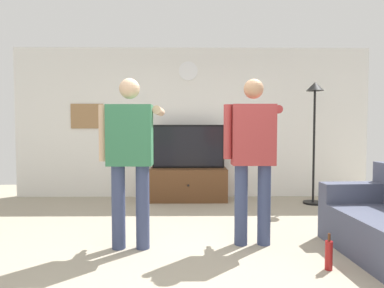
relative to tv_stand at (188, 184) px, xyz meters
name	(u,v)px	position (x,y,z in m)	size (l,w,h in m)	color
ground_plane	(196,259)	(0.07, -2.60, -0.28)	(8.40, 8.40, 0.00)	#9E937F
back_wall	(192,123)	(0.07, 0.35, 1.07)	(6.40, 0.10, 2.70)	silver
tv_stand	(188,184)	(0.00, 0.00, 0.00)	(1.32, 0.56, 0.56)	brown
television	(188,146)	(0.00, 0.05, 0.66)	(1.25, 0.07, 0.75)	black
wall_clock	(188,71)	(0.00, 0.29, 2.00)	(0.34, 0.34, 0.03)	white
framed_picture	(87,116)	(-1.82, 0.30, 1.19)	(0.59, 0.04, 0.44)	#997047
floor_lamp	(314,117)	(2.08, -0.29, 1.16)	(0.32, 0.32, 2.01)	black
person_standing_nearer_lamp	(130,152)	(-0.60, -2.29, 0.74)	(0.64, 0.78, 1.77)	#384266
person_standing_nearer_couch	(253,150)	(0.69, -2.19, 0.74)	(0.63, 0.78, 1.78)	#384266
beverage_bottle	(329,255)	(1.25, -2.85, -0.14)	(0.07, 0.07, 0.33)	maroon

